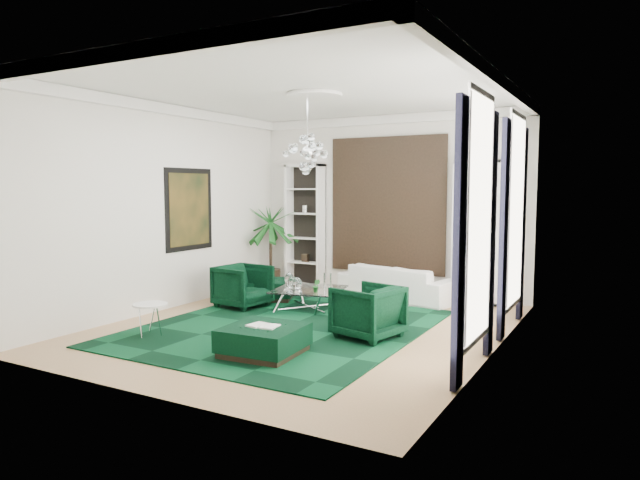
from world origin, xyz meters
The scene contains 30 objects.
floor centered at (0.00, 0.00, -0.01)m, with size 6.00×7.00×0.02m, color tan.
ceiling centered at (0.00, 0.00, 3.81)m, with size 6.00×7.00×0.02m, color white.
wall_back centered at (0.00, 3.51, 1.90)m, with size 6.00×0.02×3.80m, color silver.
wall_front centered at (0.00, -3.51, 1.90)m, with size 6.00×0.02×3.80m, color silver.
wall_left centered at (-3.01, 0.00, 1.90)m, with size 0.02×7.00×3.80m, color silver.
wall_right centered at (3.01, 0.00, 1.90)m, with size 0.02×7.00×3.80m, color silver.
crown_molding centered at (0.00, 0.00, 3.70)m, with size 6.00×7.00×0.18m, color white, non-canonical shape.
ceiling_medallion centered at (0.00, 0.30, 3.77)m, with size 0.90×0.90×0.05m, color white.
tapestry centered at (0.00, 3.46, 1.90)m, with size 2.50×0.06×2.80m, color black.
shelving_left centered at (-1.95, 3.31, 1.40)m, with size 0.90×0.38×2.80m, color white, non-canonical shape.
shelving_right centered at (1.95, 3.31, 1.40)m, with size 0.90×0.38×2.80m, color white, non-canonical shape.
painting centered at (-2.97, 0.60, 1.85)m, with size 0.04×1.30×1.60m, color black.
window_near centered at (2.99, -0.90, 1.90)m, with size 0.03×1.10×2.90m, color white.
curtain_near_a centered at (2.96, -1.68, 1.65)m, with size 0.07×0.30×3.25m, color black.
curtain_near_b centered at (2.96, -0.12, 1.65)m, with size 0.07×0.30×3.25m, color black.
window_far centered at (2.99, 1.50, 1.90)m, with size 0.03×1.10×2.90m, color white.
curtain_far_a centered at (2.96, 0.72, 1.65)m, with size 0.07×0.30×3.25m, color black.
curtain_far_b centered at (2.96, 2.28, 1.65)m, with size 0.07×0.30×3.25m, color black.
rug centered at (-0.27, -0.20, 0.01)m, with size 4.20×5.00×0.02m, color black.
sofa centered at (0.48, 2.88, 0.35)m, with size 2.39×0.94×0.70m, color white.
armchair_left centered at (-1.82, 0.76, 0.41)m, with size 0.87×0.89×0.81m, color black.
armchair_right centered at (1.17, -0.13, 0.41)m, with size 0.87×0.89×0.81m, color black.
coffee_table centered at (-0.58, 1.10, 0.21)m, with size 1.20×1.20×0.41m, color white, non-canonical shape.
ottoman_side centered at (-1.79, 1.64, 0.20)m, with size 0.90×0.90×0.40m, color black.
ottoman_front centered at (0.29, -1.62, 0.20)m, with size 1.00×1.00×0.40m, color black.
book centered at (0.29, -1.62, 0.42)m, with size 0.42×0.28×0.03m, color white.
side_table centered at (-1.77, -1.67, 0.25)m, with size 0.52×0.52×0.50m, color white.
palm centered at (-2.65, 2.94, 1.20)m, with size 1.50×1.50×2.40m, color #19591E, non-canonical shape.
chandelier centered at (-0.10, 0.24, 2.85)m, with size 0.80×0.80×0.72m, color white, non-canonical shape.
table_plant centered at (-0.28, 0.85, 0.53)m, with size 0.13×0.11×0.24m, color #19591E.
Camera 1 is at (4.63, -7.89, 2.28)m, focal length 32.00 mm.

